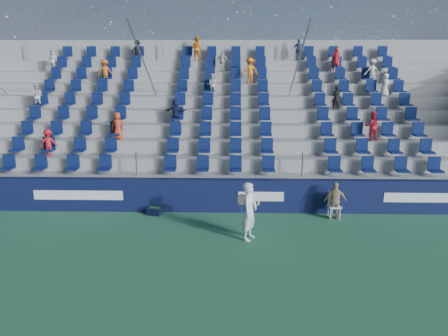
% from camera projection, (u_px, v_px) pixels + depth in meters
% --- Properties ---
extents(ground, '(70.00, 70.00, 0.00)m').
position_uv_depth(ground, '(215.00, 249.00, 12.66)').
color(ground, '#2E6D48').
rests_on(ground, ground).
extents(sponsor_wall, '(24.00, 0.32, 1.20)m').
position_uv_depth(sponsor_wall, '(219.00, 195.00, 15.56)').
color(sponsor_wall, '#10163C').
rests_on(sponsor_wall, ground).
extents(grandstand, '(24.00, 8.17, 6.63)m').
position_uv_depth(grandstand, '(222.00, 130.00, 20.11)').
color(grandstand, '#9E9E99').
rests_on(grandstand, ground).
extents(tennis_player, '(0.73, 0.77, 1.79)m').
position_uv_depth(tennis_player, '(249.00, 211.00, 13.11)').
color(tennis_player, white).
rests_on(tennis_player, ground).
extents(line_judge_chair, '(0.46, 0.48, 0.93)m').
position_uv_depth(line_judge_chair, '(334.00, 203.00, 15.00)').
color(line_judge_chair, white).
rests_on(line_judge_chair, ground).
extents(line_judge, '(0.77, 0.34, 1.30)m').
position_uv_depth(line_judge, '(335.00, 201.00, 14.82)').
color(line_judge, tan).
rests_on(line_judge, ground).
extents(ball_bin, '(0.54, 0.42, 0.27)m').
position_uv_depth(ball_bin, '(155.00, 211.00, 15.34)').
color(ball_bin, '#0E1334').
rests_on(ball_bin, ground).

